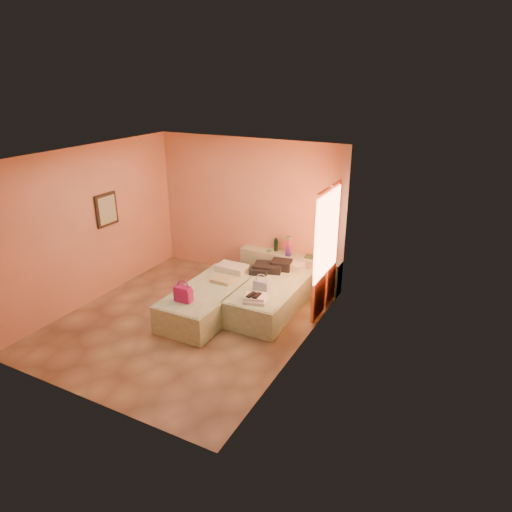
{
  "coord_description": "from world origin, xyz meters",
  "views": [
    {
      "loc": [
        4.16,
        -5.5,
        3.93
      ],
      "look_at": [
        0.88,
        0.85,
        1.05
      ],
      "focal_mm": 32.0,
      "sensor_mm": 36.0,
      "label": 1
    }
  ],
  "objects_px": {
    "water_bottle": "(276,245)",
    "magenta_handbag": "(183,294)",
    "green_book": "(311,257)",
    "flower_vase": "(324,255)",
    "headboard_ledge": "(289,270)",
    "blue_handbag": "(261,286)",
    "towel_stack": "(256,299)",
    "bed_left": "(209,301)",
    "bed_right": "(272,296)"
  },
  "relations": [
    {
      "from": "bed_right",
      "to": "towel_stack",
      "type": "height_order",
      "value": "towel_stack"
    },
    {
      "from": "green_book",
      "to": "water_bottle",
      "type": "bearing_deg",
      "value": 176.41
    },
    {
      "from": "green_book",
      "to": "blue_handbag",
      "type": "bearing_deg",
      "value": -105.42
    },
    {
      "from": "flower_vase",
      "to": "magenta_handbag",
      "type": "relative_size",
      "value": 1.01
    },
    {
      "from": "headboard_ledge",
      "to": "flower_vase",
      "type": "xyz_separation_m",
      "value": [
        0.71,
        -0.06,
        0.47
      ]
    },
    {
      "from": "green_book",
      "to": "towel_stack",
      "type": "bearing_deg",
      "value": -99.09
    },
    {
      "from": "green_book",
      "to": "magenta_handbag",
      "type": "bearing_deg",
      "value": -120.29
    },
    {
      "from": "magenta_handbag",
      "to": "blue_handbag",
      "type": "relative_size",
      "value": 1.06
    },
    {
      "from": "towel_stack",
      "to": "blue_handbag",
      "type": "bearing_deg",
      "value": 104.38
    },
    {
      "from": "flower_vase",
      "to": "water_bottle",
      "type": "bearing_deg",
      "value": 173.49
    },
    {
      "from": "blue_handbag",
      "to": "water_bottle",
      "type": "bearing_deg",
      "value": 104.08
    },
    {
      "from": "headboard_ledge",
      "to": "green_book",
      "type": "distance_m",
      "value": 0.54
    },
    {
      "from": "green_book",
      "to": "flower_vase",
      "type": "xyz_separation_m",
      "value": [
        0.29,
        -0.09,
        0.12
      ]
    },
    {
      "from": "water_bottle",
      "to": "blue_handbag",
      "type": "bearing_deg",
      "value": -74.62
    },
    {
      "from": "water_bottle",
      "to": "magenta_handbag",
      "type": "relative_size",
      "value": 0.93
    },
    {
      "from": "bed_right",
      "to": "headboard_ledge",
      "type": "bearing_deg",
      "value": 96.22
    },
    {
      "from": "bed_left",
      "to": "towel_stack",
      "type": "relative_size",
      "value": 5.71
    },
    {
      "from": "headboard_ledge",
      "to": "blue_handbag",
      "type": "relative_size",
      "value": 7.77
    },
    {
      "from": "bed_right",
      "to": "magenta_handbag",
      "type": "relative_size",
      "value": 7.14
    },
    {
      "from": "headboard_ledge",
      "to": "towel_stack",
      "type": "relative_size",
      "value": 5.86
    },
    {
      "from": "water_bottle",
      "to": "flower_vase",
      "type": "distance_m",
      "value": 1.04
    },
    {
      "from": "bed_right",
      "to": "bed_left",
      "type": "bearing_deg",
      "value": -144.84
    },
    {
      "from": "bed_left",
      "to": "flower_vase",
      "type": "xyz_separation_m",
      "value": [
        1.48,
        1.64,
        0.54
      ]
    },
    {
      "from": "headboard_ledge",
      "to": "bed_right",
      "type": "height_order",
      "value": "headboard_ledge"
    },
    {
      "from": "bed_right",
      "to": "towel_stack",
      "type": "relative_size",
      "value": 5.71
    },
    {
      "from": "bed_left",
      "to": "magenta_handbag",
      "type": "distance_m",
      "value": 0.72
    },
    {
      "from": "towel_stack",
      "to": "flower_vase",
      "type": "bearing_deg",
      "value": 72.87
    },
    {
      "from": "bed_left",
      "to": "green_book",
      "type": "bearing_deg",
      "value": 54.89
    },
    {
      "from": "water_bottle",
      "to": "flower_vase",
      "type": "height_order",
      "value": "flower_vase"
    },
    {
      "from": "towel_stack",
      "to": "headboard_ledge",
      "type": "bearing_deg",
      "value": 95.59
    },
    {
      "from": "blue_handbag",
      "to": "green_book",
      "type": "bearing_deg",
      "value": 74.8
    },
    {
      "from": "water_bottle",
      "to": "towel_stack",
      "type": "relative_size",
      "value": 0.74
    },
    {
      "from": "water_bottle",
      "to": "towel_stack",
      "type": "height_order",
      "value": "water_bottle"
    },
    {
      "from": "green_book",
      "to": "flower_vase",
      "type": "bearing_deg",
      "value": -18.89
    },
    {
      "from": "bed_right",
      "to": "water_bottle",
      "type": "bearing_deg",
      "value": 111.45
    },
    {
      "from": "headboard_ledge",
      "to": "green_book",
      "type": "xyz_separation_m",
      "value": [
        0.42,
        0.04,
        0.34
      ]
    },
    {
      "from": "bed_left",
      "to": "flower_vase",
      "type": "relative_size",
      "value": 7.1
    },
    {
      "from": "headboard_ledge",
      "to": "magenta_handbag",
      "type": "distance_m",
      "value": 2.47
    },
    {
      "from": "bed_right",
      "to": "green_book",
      "type": "distance_m",
      "value": 1.2
    },
    {
      "from": "green_book",
      "to": "magenta_handbag",
      "type": "distance_m",
      "value": 2.66
    },
    {
      "from": "water_bottle",
      "to": "blue_handbag",
      "type": "xyz_separation_m",
      "value": [
        0.39,
        -1.43,
        -0.19
      ]
    },
    {
      "from": "blue_handbag",
      "to": "bed_right",
      "type": "bearing_deg",
      "value": 78.33
    },
    {
      "from": "headboard_ledge",
      "to": "water_bottle",
      "type": "distance_m",
      "value": 0.56
    },
    {
      "from": "magenta_handbag",
      "to": "bed_left",
      "type": "bearing_deg",
      "value": 78.31
    },
    {
      "from": "water_bottle",
      "to": "magenta_handbag",
      "type": "distance_m",
      "value": 2.43
    },
    {
      "from": "bed_left",
      "to": "bed_right",
      "type": "relative_size",
      "value": 1.0
    },
    {
      "from": "headboard_ledge",
      "to": "magenta_handbag",
      "type": "xyz_separation_m",
      "value": [
        -0.87,
        -2.3,
        0.31
      ]
    },
    {
      "from": "flower_vase",
      "to": "towel_stack",
      "type": "xyz_separation_m",
      "value": [
        -0.53,
        -1.73,
        -0.24
      ]
    },
    {
      "from": "bed_right",
      "to": "magenta_handbag",
      "type": "distance_m",
      "value": 1.64
    },
    {
      "from": "bed_right",
      "to": "magenta_handbag",
      "type": "bearing_deg",
      "value": -129.16
    }
  ]
}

